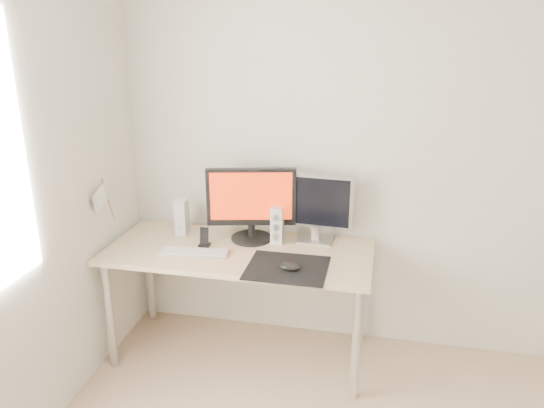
{
  "coord_description": "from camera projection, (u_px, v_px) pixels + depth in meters",
  "views": [
    {
      "loc": [
        -0.12,
        -1.46,
        2.02
      ],
      "look_at": [
        -0.74,
        1.45,
        1.01
      ],
      "focal_mm": 35.0,
      "sensor_mm": 36.0,
      "label": 1
    }
  ],
  "objects": [
    {
      "name": "desk",
      "position": [
        239.0,
        261.0,
        3.23
      ],
      "size": [
        1.6,
        0.7,
        0.73
      ],
      "color": "#D1B587",
      "rests_on": "ground"
    },
    {
      "name": "speaker_right",
      "position": [
        277.0,
        225.0,
        3.27
      ],
      "size": [
        0.07,
        0.09,
        0.23
      ],
      "color": "silver",
      "rests_on": "desk"
    },
    {
      "name": "mouse",
      "position": [
        290.0,
        267.0,
        2.92
      ],
      "size": [
        0.12,
        0.07,
        0.04
      ],
      "primitive_type": "ellipsoid",
      "color": "black",
      "rests_on": "mousepad"
    },
    {
      "name": "main_monitor",
      "position": [
        251.0,
        202.0,
        3.27
      ],
      "size": [
        0.55,
        0.31,
        0.47
      ],
      "color": "black",
      "rests_on": "desk"
    },
    {
      "name": "speaker_left",
      "position": [
        182.0,
        217.0,
        3.41
      ],
      "size": [
        0.07,
        0.09,
        0.23
      ],
      "color": "silver",
      "rests_on": "desk"
    },
    {
      "name": "phone_dock",
      "position": [
        204.0,
        240.0,
        3.25
      ],
      "size": [
        0.07,
        0.06,
        0.12
      ],
      "color": "black",
      "rests_on": "desk"
    },
    {
      "name": "pennant",
      "position": [
        103.0,
        198.0,
        3.13
      ],
      "size": [
        0.01,
        0.23,
        0.29
      ],
      "color": "#A57F54",
      "rests_on": "wall_left"
    },
    {
      "name": "mousepad",
      "position": [
        287.0,
        268.0,
        2.96
      ],
      "size": [
        0.45,
        0.4,
        0.0
      ],
      "primitive_type": "cube",
      "color": "black",
      "rests_on": "desk"
    },
    {
      "name": "wall_back",
      "position": [
        402.0,
        159.0,
        3.19
      ],
      "size": [
        3.5,
        0.0,
        3.5
      ],
      "primitive_type": "plane",
      "rotation": [
        1.57,
        0.0,
        0.0
      ],
      "color": "silver",
      "rests_on": "ground"
    },
    {
      "name": "keyboard",
      "position": [
        194.0,
        252.0,
        3.15
      ],
      "size": [
        0.43,
        0.16,
        0.02
      ],
      "color": "#AAAAAC",
      "rests_on": "desk"
    },
    {
      "name": "second_monitor",
      "position": [
        317.0,
        205.0,
        3.25
      ],
      "size": [
        0.45,
        0.17,
        0.43
      ],
      "color": "silver",
      "rests_on": "desk"
    }
  ]
}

